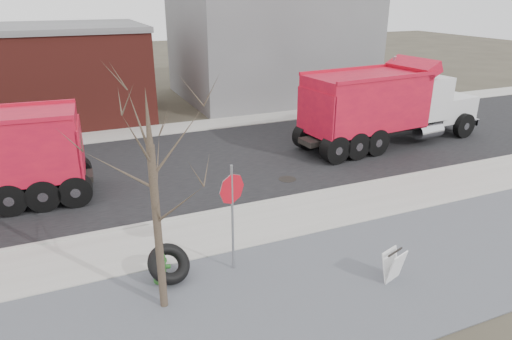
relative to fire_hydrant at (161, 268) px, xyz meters
name	(u,v)px	position (x,y,z in m)	size (l,w,h in m)	color
ground	(248,230)	(3.03, 1.60, -0.38)	(120.00, 120.00, 0.00)	#383328
gravel_verge	(302,294)	(3.03, -1.90, -0.37)	(60.00, 5.00, 0.03)	slate
sidewalk	(245,226)	(3.03, 1.85, -0.35)	(60.00, 2.50, 0.06)	#9E9B93
curb	(231,209)	(3.03, 3.15, -0.33)	(60.00, 0.15, 0.11)	#9E9B93
road	(192,165)	(3.03, 7.90, -0.37)	(60.00, 9.40, 0.02)	black
far_sidewalk	(163,130)	(3.03, 13.60, -0.35)	(60.00, 2.00, 0.06)	#9E9B93
building_grey	(269,37)	(12.03, 19.60, 3.62)	(12.00, 10.00, 8.00)	slate
bare_tree	(153,177)	(-0.17, -1.00, 2.91)	(3.20, 3.20, 5.20)	#382D23
fire_hydrant	(161,268)	(0.00, 0.00, 0.00)	(0.48, 0.47, 0.84)	#32752C
truck_tire	(169,264)	(0.19, -0.03, 0.10)	(1.41, 1.37, 0.96)	black
stop_sign	(232,201)	(1.88, -0.19, 1.63)	(0.76, 0.33, 2.98)	gray
sandwich_board	(393,266)	(5.42, -2.30, 0.06)	(0.69, 0.55, 0.84)	white
dump_truck_red_a	(387,103)	(12.41, 7.09, 1.63)	(10.01, 3.51, 3.96)	black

